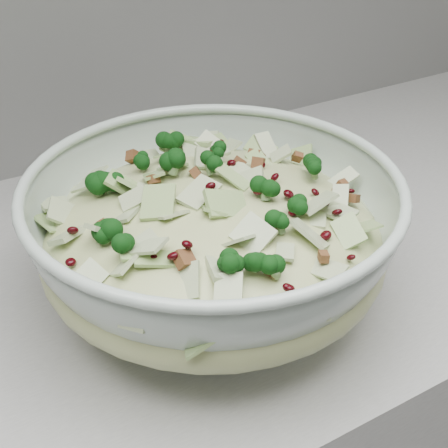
% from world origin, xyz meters
% --- Properties ---
extents(counter, '(3.60, 0.60, 0.90)m').
position_xyz_m(counter, '(0.00, 1.70, 0.45)').
color(counter, '#AEAEAA').
rests_on(counter, floor).
extents(mixing_bowl, '(0.38, 0.38, 0.14)m').
position_xyz_m(mixing_bowl, '(-0.29, 1.60, 0.98)').
color(mixing_bowl, '#AEBFB3').
rests_on(mixing_bowl, counter).
extents(salad, '(0.41, 0.41, 0.15)m').
position_xyz_m(salad, '(-0.29, 1.60, 1.00)').
color(salad, '#BCC486').
rests_on(salad, mixing_bowl).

